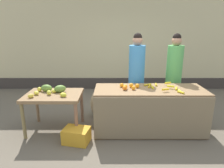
{
  "coord_description": "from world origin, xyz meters",
  "views": [
    {
      "loc": [
        -0.28,
        -3.51,
        1.93
      ],
      "look_at": [
        -0.28,
        0.15,
        0.89
      ],
      "focal_mm": 31.5,
      "sensor_mm": 36.0,
      "label": 1
    }
  ],
  "objects": [
    {
      "name": "market_wall_back",
      "position": [
        0.0,
        2.83,
        1.72
      ],
      "size": [
        9.0,
        0.23,
        3.51
      ],
      "color": "beige",
      "rests_on": "ground"
    },
    {
      "name": "mango_papaya_pile",
      "position": [
        -1.43,
        0.07,
        0.8
      ],
      "size": [
        0.7,
        0.6,
        0.14
      ],
      "color": "yellow",
      "rests_on": "side_table_wooden"
    },
    {
      "name": "orange_pile",
      "position": [
        0.04,
        0.02,
        0.88
      ],
      "size": [
        0.38,
        0.27,
        0.09
      ],
      "color": "orange",
      "rests_on": "fruit_stall_counter"
    },
    {
      "name": "vendor_woman_blue_shirt",
      "position": [
        0.25,
        0.63,
        0.93
      ],
      "size": [
        0.34,
        0.34,
        1.84
      ],
      "color": "#33333D",
      "rests_on": "ground"
    },
    {
      "name": "ground_plane",
      "position": [
        0.0,
        0.0,
        0.0
      ],
      "size": [
        24.0,
        24.0,
        0.0
      ],
      "primitive_type": "plane",
      "color": "#665B4C"
    },
    {
      "name": "banana_bunch_pile",
      "position": [
        0.7,
        0.02,
        0.87
      ],
      "size": [
        0.62,
        0.61,
        0.07
      ],
      "color": "gold",
      "rests_on": "fruit_stall_counter"
    },
    {
      "name": "vendor_woman_green_shirt",
      "position": [
        1.09,
        0.72,
        0.92
      ],
      "size": [
        0.34,
        0.34,
        1.83
      ],
      "color": "#33333D",
      "rests_on": "ground"
    },
    {
      "name": "produce_crate",
      "position": [
        -0.9,
        -0.46,
        0.13
      ],
      "size": [
        0.5,
        0.41,
        0.26
      ],
      "primitive_type": "cube",
      "rotation": [
        0.0,
        0.0,
        -0.22
      ],
      "color": "gold",
      "rests_on": "ground"
    },
    {
      "name": "produce_sack",
      "position": [
        -0.61,
        0.62,
        0.3
      ],
      "size": [
        0.3,
        0.36,
        0.59
      ],
      "primitive_type": "ellipsoid",
      "rotation": [
        0.0,
        0.0,
        1.56
      ],
      "color": "tan",
      "rests_on": "ground"
    },
    {
      "name": "side_table_wooden",
      "position": [
        -1.38,
        0.0,
        0.65
      ],
      "size": [
        1.04,
        0.77,
        0.74
      ],
      "color": "olive",
      "rests_on": "ground"
    },
    {
      "name": "fruit_stall_counter",
      "position": [
        0.43,
        -0.01,
        0.42
      ],
      "size": [
        2.06,
        0.79,
        0.84
      ],
      "color": "olive",
      "rests_on": "ground"
    }
  ]
}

